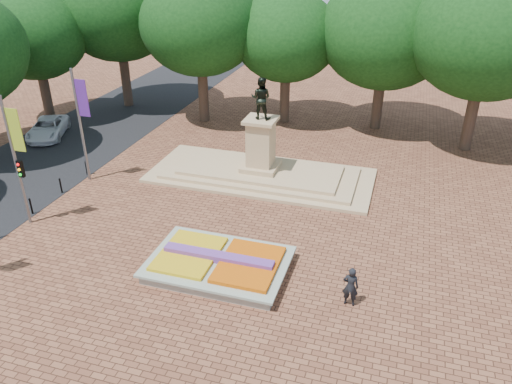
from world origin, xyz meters
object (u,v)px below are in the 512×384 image
at_px(monument, 261,164).
at_px(van, 48,128).
at_px(pedestrian, 351,286).
at_px(flower_bed, 219,264).

relative_size(monument, van, 2.81).
bearing_deg(van, monument, -29.38).
xyz_separation_m(van, pedestrian, (24.44, -12.56, 0.22)).
bearing_deg(monument, pedestrian, -56.32).
height_order(monument, pedestrian, monument).
height_order(flower_bed, monument, monument).
bearing_deg(pedestrian, monument, -56.14).
distance_m(van, pedestrian, 27.48).
height_order(monument, van, monument).
bearing_deg(van, pedestrian, -50.05).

